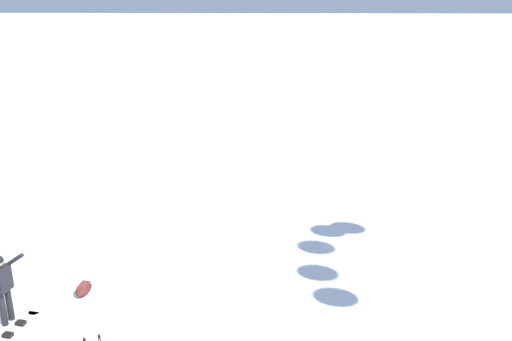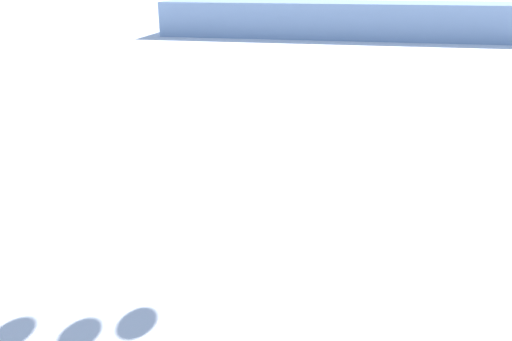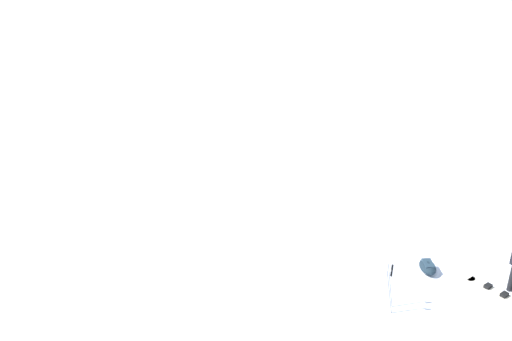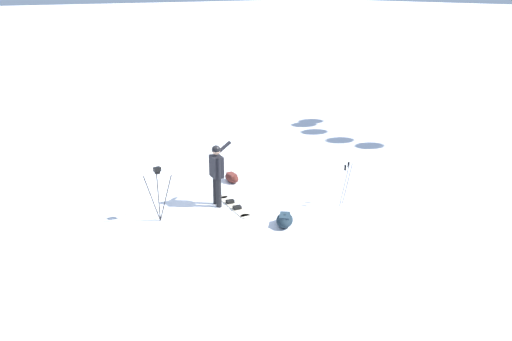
{
  "view_description": "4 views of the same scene",
  "coord_description": "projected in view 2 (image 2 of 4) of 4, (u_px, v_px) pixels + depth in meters",
  "views": [
    {
      "loc": [
        -10.11,
        -5.63,
        7.0
      ],
      "look_at": [
        -1.47,
        -5.4,
        4.04
      ],
      "focal_mm": 37.62,
      "sensor_mm": 36.0,
      "label": 1
    },
    {
      "loc": [
        -1.3,
        1.56,
        7.13
      ],
      "look_at": [
        -1.51,
        -5.66,
        4.22
      ],
      "focal_mm": 34.42,
      "sensor_mm": 36.0,
      "label": 2
    },
    {
      "loc": [
        2.52,
        -12.71,
        8.66
      ],
      "look_at": [
        -1.84,
        -7.69,
        5.56
      ],
      "focal_mm": 39.56,
      "sensor_mm": 36.0,
      "label": 3
    },
    {
      "loc": [
        -10.89,
        7.12,
        5.46
      ],
      "look_at": [
        -0.72,
        -0.73,
        0.95
      ],
      "focal_mm": 37.23,
      "sensor_mm": 36.0,
      "label": 4
    }
  ],
  "objects": [
    {
      "name": "distant_ridge",
      "position": [
        341.0,
        19.0,
        58.53
      ],
      "size": [
        43.56,
        18.2,
        3.96
      ],
      "color": "#8CA8CE",
      "rests_on": "ground_plane"
    }
  ]
}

